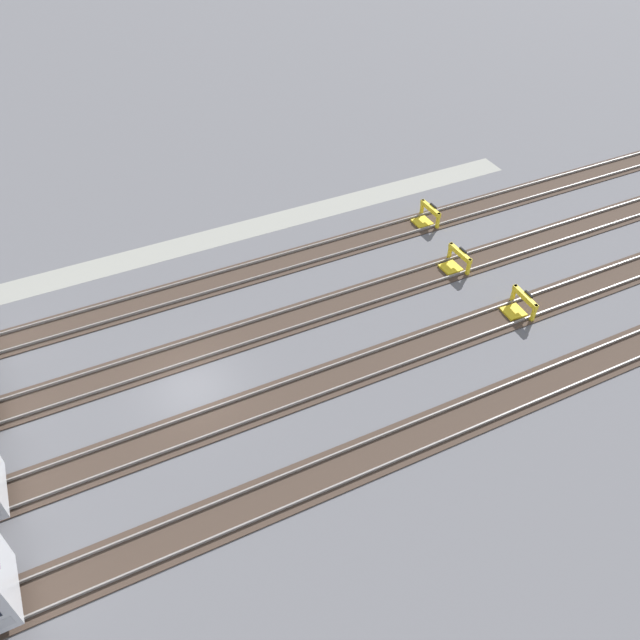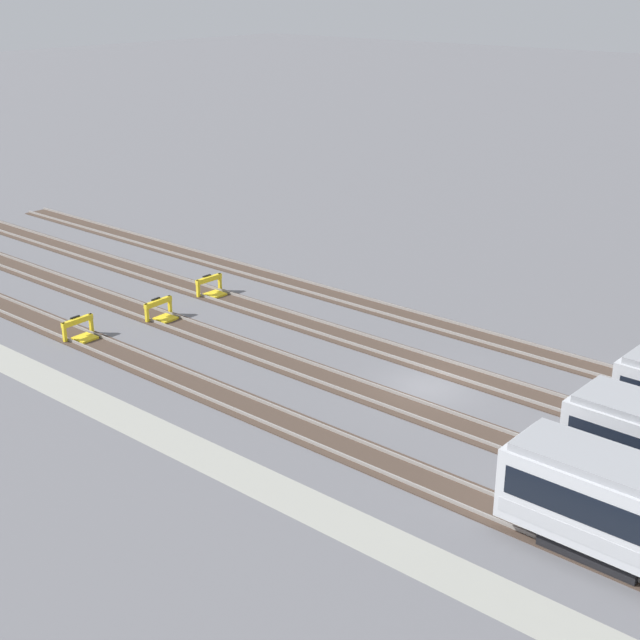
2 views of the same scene
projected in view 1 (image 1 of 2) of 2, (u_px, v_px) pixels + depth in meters
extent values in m
plane|color=slate|center=(193.00, 388.00, 30.55)|extent=(400.00, 400.00, 0.00)
cube|color=#9E9E93|center=(136.00, 258.00, 38.24)|extent=(54.00, 2.00, 0.01)
cube|color=#47382D|center=(154.00, 300.00, 35.34)|extent=(90.00, 2.23, 0.06)
cube|color=gray|center=(157.00, 306.00, 34.79)|extent=(90.00, 0.07, 0.15)
cube|color=gray|center=(151.00, 291.00, 35.74)|extent=(90.00, 0.07, 0.15)
cube|color=#47382D|center=(179.00, 356.00, 32.13)|extent=(90.00, 2.24, 0.06)
cube|color=gray|center=(182.00, 364.00, 31.59)|extent=(90.00, 0.07, 0.15)
cube|color=gray|center=(174.00, 345.00, 32.53)|extent=(90.00, 0.07, 0.15)
cube|color=#47382D|center=(208.00, 424.00, 28.93)|extent=(90.00, 2.24, 0.06)
cube|color=gray|center=(213.00, 434.00, 28.38)|extent=(90.00, 0.07, 0.15)
cube|color=gray|center=(203.00, 411.00, 29.33)|extent=(90.00, 0.07, 0.15)
cube|color=#47382D|center=(245.00, 509.00, 25.72)|extent=(90.00, 2.23, 0.06)
cube|color=gray|center=(251.00, 522.00, 25.18)|extent=(90.00, 0.07, 0.15)
cube|color=gray|center=(238.00, 493.00, 26.12)|extent=(90.00, 0.07, 0.15)
cube|color=yellow|center=(438.00, 221.00, 40.21)|extent=(0.19, 0.19, 1.15)
cube|color=yellow|center=(422.00, 207.00, 41.38)|extent=(0.19, 0.19, 1.15)
cube|color=yellow|center=(431.00, 209.00, 40.51)|extent=(0.30, 2.01, 0.30)
cube|color=yellow|center=(422.00, 223.00, 40.94)|extent=(1.13, 1.11, 0.18)
cube|color=black|center=(433.00, 208.00, 40.57)|extent=(0.14, 0.60, 0.44)
cube|color=yellow|center=(468.00, 267.00, 36.67)|extent=(0.19, 0.19, 1.15)
cube|color=yellow|center=(450.00, 251.00, 37.83)|extent=(0.19, 0.19, 1.15)
cube|color=yellow|center=(460.00, 253.00, 36.96)|extent=(0.32, 2.01, 0.30)
cube|color=yellow|center=(450.00, 268.00, 37.39)|extent=(1.14, 1.13, 0.18)
cube|color=black|center=(463.00, 252.00, 37.02)|extent=(0.15, 0.60, 0.44)
cube|color=yellow|center=(534.00, 313.00, 33.72)|extent=(0.19, 0.19, 1.15)
cube|color=yellow|center=(514.00, 293.00, 34.93)|extent=(0.19, 0.19, 1.15)
cube|color=yellow|center=(525.00, 297.00, 34.04)|extent=(0.32, 2.01, 0.30)
cube|color=yellow|center=(513.00, 312.00, 34.50)|extent=(1.14, 1.12, 0.18)
cube|color=black|center=(528.00, 296.00, 34.09)|extent=(0.14, 0.60, 0.44)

